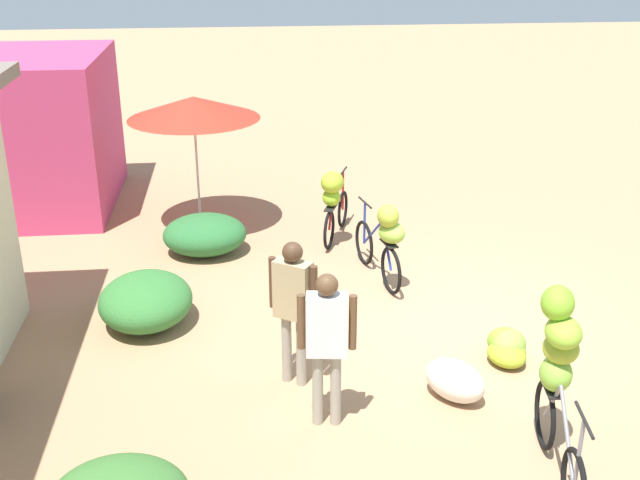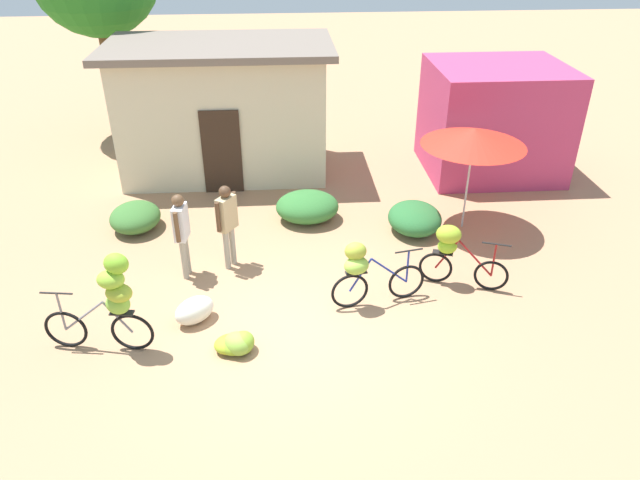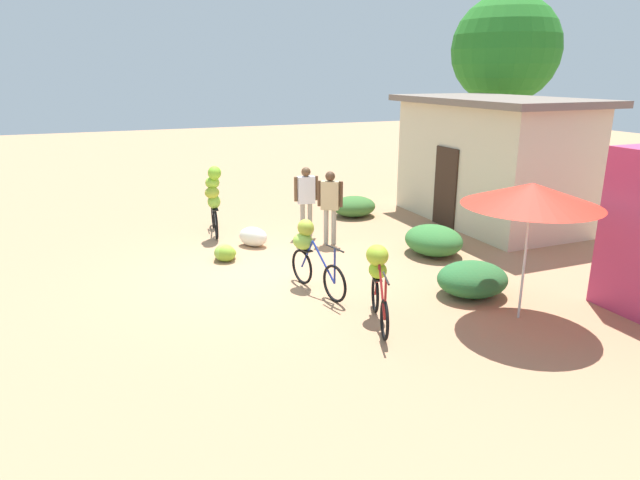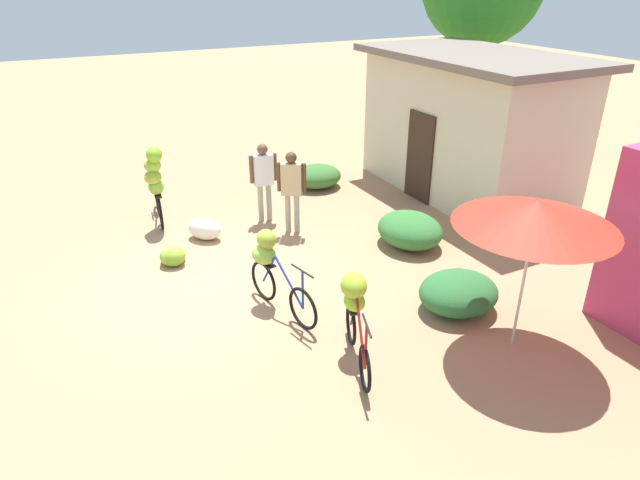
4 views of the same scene
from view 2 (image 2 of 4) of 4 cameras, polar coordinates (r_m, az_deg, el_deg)
The scene contains 14 objects.
ground_plane at distance 9.87m, azimuth -2.32°, elevation -8.37°, with size 60.00×60.00×0.00m, color #AA7E5A.
building_low at distance 15.07m, azimuth -9.28°, elevation 12.35°, with size 5.35×3.09×3.19m.
shop_pink at distance 15.62m, azimuth 16.35°, elevation 11.08°, with size 3.20×2.80×2.67m, color #BB3966.
hedge_bush_front_left at distance 13.10m, azimuth -17.36°, elevation 2.12°, with size 1.05×1.20×0.55m, color #3A6C2F.
hedge_bush_front_right at distance 12.85m, azimuth -1.23°, elevation 3.23°, with size 1.36×1.17×0.63m, color #327032.
hedge_bush_mid at distance 12.57m, azimuth 9.10°, elevation 2.08°, with size 1.11×1.27×0.60m, color #2A6833.
market_umbrella at distance 12.26m, azimuth 14.60°, elevation 9.59°, with size 2.10×2.10×2.20m.
bicycle_leftmost at distance 9.35m, azimuth -19.45°, elevation -5.18°, with size 1.72×0.52×1.73m.
bicycle_near_pile at distance 9.97m, azimuth 4.37°, elevation -2.85°, with size 1.68×0.54×1.25m.
bicycle_center_loaded at distance 10.73m, azimuth 12.74°, elevation -0.89°, with size 1.51×0.63×1.20m.
banana_pile_on_ground at distance 9.39m, azimuth -8.12°, elevation -9.86°, with size 0.75×0.63×0.35m.
produce_sack at distance 10.07m, azimuth -11.99°, elevation -6.63°, with size 0.70×0.44×0.44m, color silver.
person_vendor at distance 10.86m, azimuth -13.20°, elevation 1.19°, with size 0.25×0.58×1.67m.
person_bystander at distance 11.00m, azimuth -8.93°, elevation 2.08°, with size 0.39×0.50×1.68m.
Camera 2 is at (-0.17, -7.71, 6.16)m, focal length 33.24 mm.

